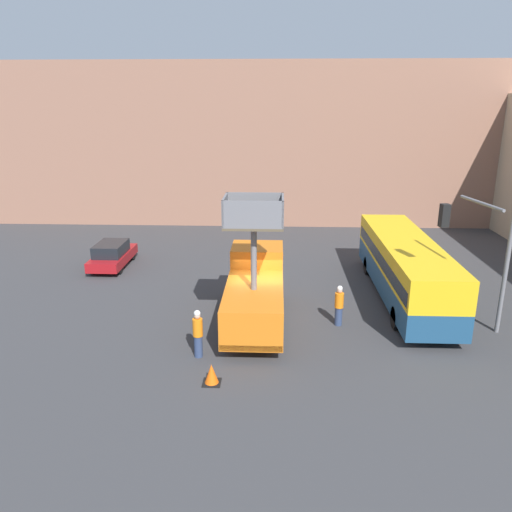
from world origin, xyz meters
The scene contains 9 objects.
ground_plane centered at (0.00, 0.00, 0.00)m, with size 120.00×120.00×0.00m, color #38383A.
building_backdrop_far centered at (0.00, 22.25, 6.13)m, with size 44.00×10.00×12.26m.
utility_truck centered at (-0.21, -0.44, 1.51)m, with size 2.39×7.00×5.83m.
city_bus centered at (6.95, 2.64, 1.73)m, with size 2.54×11.53×2.95m.
traffic_light_pole centered at (8.98, -1.28, 3.95)m, with size 3.16×2.91×5.86m.
road_worker_near_truck centered at (-2.24, -3.77, 0.96)m, with size 0.38×0.38×1.91m.
road_worker_directing centered at (3.41, -0.70, 0.91)m, with size 0.38×0.38×1.82m.
traffic_cone_near_truck centered at (-1.50, -5.63, 0.34)m, with size 0.63×0.63×0.72m.
parked_car_curbside centered at (-8.94, 6.83, 0.75)m, with size 1.77×4.31×1.49m.
Camera 1 is at (0.68, -20.74, 9.29)m, focal length 35.00 mm.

